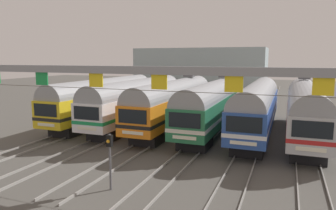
{
  "coord_description": "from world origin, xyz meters",
  "views": [
    {
      "loc": [
        8.48,
        -29.16,
        6.89
      ],
      "look_at": [
        -1.21,
        -3.77,
        2.86
      ],
      "focal_mm": 33.68,
      "sensor_mm": 36.0,
      "label": 1
    }
  ],
  "objects": [
    {
      "name": "ground_plane",
      "position": [
        0.0,
        0.0,
        0.0
      ],
      "size": [
        160.0,
        160.0,
        0.0
      ],
      "primitive_type": "plane",
      "color": "#4C4944"
    },
    {
      "name": "track_bed",
      "position": [
        -0.0,
        17.0,
        0.07
      ],
      "size": [
        21.45,
        70.0,
        0.15
      ],
      "color": "gray",
      "rests_on": "ground"
    },
    {
      "name": "commuter_train_yellow",
      "position": [
        -9.97,
        -0.01,
        2.69
      ],
      "size": [
        2.88,
        18.06,
        4.77
      ],
      "color": "gold",
      "rests_on": "ground"
    },
    {
      "name": "commuter_train_white",
      "position": [
        -5.98,
        -0.0,
        2.69
      ],
      "size": [
        2.88,
        18.06,
        5.05
      ],
      "color": "white",
      "rests_on": "ground"
    },
    {
      "name": "commuter_train_orange",
      "position": [
        -1.99,
        -0.0,
        2.69
      ],
      "size": [
        2.88,
        18.06,
        5.05
      ],
      "color": "orange",
      "rests_on": "ground"
    },
    {
      "name": "commuter_train_green",
      "position": [
        1.99,
        -0.0,
        2.69
      ],
      "size": [
        2.88,
        18.06,
        5.05
      ],
      "color": "#236B42",
      "rests_on": "ground"
    },
    {
      "name": "commuter_train_blue",
      "position": [
        5.98,
        -0.01,
        2.69
      ],
      "size": [
        2.88,
        18.06,
        4.77
      ],
      "color": "#284C9E",
      "rests_on": "ground"
    },
    {
      "name": "commuter_train_stainless",
      "position": [
        9.97,
        -0.0,
        2.69
      ],
      "size": [
        2.88,
        18.06,
        5.05
      ],
      "color": "#B2B5BA",
      "rests_on": "ground"
    },
    {
      "name": "catenary_gantry",
      "position": [
        0.0,
        -13.5,
        5.34
      ],
      "size": [
        25.19,
        0.44,
        6.97
      ],
      "color": "gray",
      "rests_on": "ground"
    },
    {
      "name": "yard_signal_mast",
      "position": [
        0.0,
        -15.45,
        2.1
      ],
      "size": [
        0.28,
        0.35,
        3.02
      ],
      "color": "#59595E",
      "rests_on": "ground"
    },
    {
      "name": "maintenance_building",
      "position": [
        -9.97,
        39.34,
        4.55
      ],
      "size": [
        28.26,
        10.0,
        9.1
      ],
      "primitive_type": "cube",
      "color": "#9EB2B7",
      "rests_on": "ground"
    }
  ]
}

